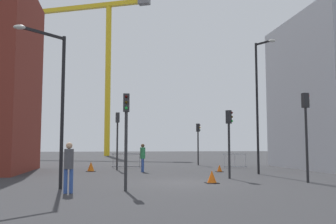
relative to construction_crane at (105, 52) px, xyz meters
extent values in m
plane|color=#333335|center=(4.42, -42.79, -16.90)|extent=(160.00, 160.00, 0.00)
cylinder|color=yellow|center=(0.49, -0.21, -4.69)|extent=(0.90, 0.90, 24.41)
cube|color=yellow|center=(-2.57, 1.13, 7.91)|extent=(17.76, 8.30, 0.70)
cube|color=slate|center=(6.08, -2.66, 7.91)|extent=(2.13, 1.82, 1.10)
cylinder|color=black|center=(9.90, -38.47, -12.88)|extent=(0.14, 0.14, 8.05)
cube|color=black|center=(10.20, -39.00, -8.95)|extent=(0.68, 1.10, 0.10)
ellipsoid|color=silver|center=(10.50, -39.52, -8.97)|extent=(0.44, 0.24, 0.16)
cylinder|color=black|center=(-0.87, -44.34, -13.79)|extent=(0.14, 0.14, 6.22)
cube|color=black|center=(-1.59, -45.03, -10.78)|extent=(1.51, 1.45, 0.10)
ellipsoid|color=silver|center=(-2.31, -45.72, -10.80)|extent=(0.44, 0.24, 0.16)
cylinder|color=#232326|center=(8.58, -28.50, -15.45)|extent=(0.12, 0.12, 2.90)
cube|color=#232326|center=(8.58, -28.50, -13.65)|extent=(0.35, 0.33, 0.70)
sphere|color=#390605|center=(8.74, -28.57, -13.43)|extent=(0.11, 0.11, 0.11)
sphere|color=#F2A514|center=(8.74, -28.57, -13.65)|extent=(0.11, 0.11, 0.11)
sphere|color=#07330F|center=(8.74, -28.57, -13.87)|extent=(0.11, 0.11, 0.11)
cylinder|color=#2D2D30|center=(1.67, -45.37, -15.38)|extent=(0.12, 0.12, 3.04)
cube|color=#2D2D30|center=(1.67, -45.37, -13.51)|extent=(0.26, 0.30, 0.70)
sphere|color=#390605|center=(1.66, -45.54, -13.29)|extent=(0.11, 0.11, 0.11)
sphere|color=#3C2905|center=(1.66, -45.54, -13.51)|extent=(0.11, 0.11, 0.11)
sphere|color=green|center=(1.66, -45.54, -13.73)|extent=(0.11, 0.11, 0.11)
cylinder|color=#232326|center=(10.19, -43.56, -15.14)|extent=(0.12, 0.12, 3.51)
cube|color=#232326|center=(10.19, -43.56, -13.04)|extent=(0.30, 0.26, 0.70)
sphere|color=red|center=(10.36, -43.55, -12.82)|extent=(0.11, 0.11, 0.11)
sphere|color=#3C2905|center=(10.36, -43.55, -13.04)|extent=(0.11, 0.11, 0.11)
sphere|color=#07330F|center=(10.36, -43.55, -13.26)|extent=(0.11, 0.11, 0.11)
cylinder|color=#232326|center=(7.24, -41.01, -15.46)|extent=(0.12, 0.12, 2.88)
cube|color=#232326|center=(7.24, -41.01, -13.67)|extent=(0.36, 0.35, 0.70)
sphere|color=#390605|center=(7.39, -41.10, -13.45)|extent=(0.11, 0.11, 0.11)
sphere|color=#3C2905|center=(7.39, -41.10, -13.67)|extent=(0.11, 0.11, 0.11)
sphere|color=green|center=(7.39, -41.10, -13.89)|extent=(0.11, 0.11, 0.11)
cylinder|color=#2D2D30|center=(1.54, -33.63, -15.24)|extent=(0.12, 0.12, 3.32)
cube|color=#2D2D30|center=(1.54, -33.63, -13.23)|extent=(0.28, 0.31, 0.70)
sphere|color=#390605|center=(1.51, -33.45, -13.01)|extent=(0.11, 0.11, 0.11)
sphere|color=#3C2905|center=(1.51, -33.45, -13.23)|extent=(0.11, 0.11, 0.11)
sphere|color=green|center=(1.51, -33.45, -13.45)|extent=(0.11, 0.11, 0.11)
cylinder|color=#33519E|center=(-0.32, -45.70, -16.46)|extent=(0.14, 0.14, 0.88)
cylinder|color=#33519E|center=(-0.52, -45.70, -16.46)|extent=(0.14, 0.14, 0.88)
cylinder|color=#4C4C51|center=(-0.42, -45.70, -15.66)|extent=(0.34, 0.34, 0.73)
sphere|color=tan|center=(-0.42, -45.70, -15.17)|extent=(0.24, 0.24, 0.24)
cylinder|color=#33519E|center=(3.18, -35.59, -16.47)|extent=(0.14, 0.14, 0.86)
cylinder|color=#33519E|center=(3.12, -35.78, -16.47)|extent=(0.14, 0.14, 0.86)
cylinder|color=#2D844C|center=(3.15, -35.68, -15.67)|extent=(0.34, 0.34, 0.72)
sphere|color=brown|center=(3.15, -35.68, -15.20)|extent=(0.23, 0.23, 0.23)
cube|color=#B2B5BA|center=(10.52, -32.45, -15.85)|extent=(1.88, 0.09, 0.06)
cube|color=#B2B5BA|center=(10.52, -32.45, -16.80)|extent=(1.88, 0.09, 0.06)
cylinder|color=#B2B5BA|center=(9.68, -32.43, -16.37)|extent=(0.04, 0.04, 1.05)
cylinder|color=#B2B5BA|center=(10.52, -32.45, -16.37)|extent=(0.04, 0.04, 1.05)
cylinder|color=#B2B5BA|center=(11.37, -32.46, -16.37)|extent=(0.04, 0.04, 1.05)
cube|color=gray|center=(2.29, -31.04, -15.85)|extent=(2.26, 0.38, 0.06)
cube|color=gray|center=(2.29, -31.04, -16.80)|extent=(2.26, 0.38, 0.06)
cylinder|color=gray|center=(1.28, -30.90, -16.37)|extent=(0.04, 0.04, 1.05)
cylinder|color=gray|center=(2.29, -31.04, -16.37)|extent=(0.04, 0.04, 1.05)
cylinder|color=gray|center=(3.30, -31.19, -16.37)|extent=(0.04, 0.04, 1.05)
cube|color=black|center=(5.71, -43.09, -16.88)|extent=(0.58, 0.58, 0.03)
cone|color=#E55B0F|center=(5.71, -43.09, -16.60)|extent=(0.45, 0.45, 0.59)
cube|color=black|center=(8.12, -36.31, -16.88)|extent=(0.47, 0.47, 0.03)
cone|color=#E55B0F|center=(8.12, -36.31, -16.66)|extent=(0.36, 0.36, 0.47)
cube|color=black|center=(-0.18, -34.69, -16.88)|extent=(0.63, 0.63, 0.03)
cone|color=orange|center=(-0.18, -34.69, -16.58)|extent=(0.49, 0.49, 0.64)
camera|label=1|loc=(1.09, -59.60, -15.14)|focal=39.17mm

